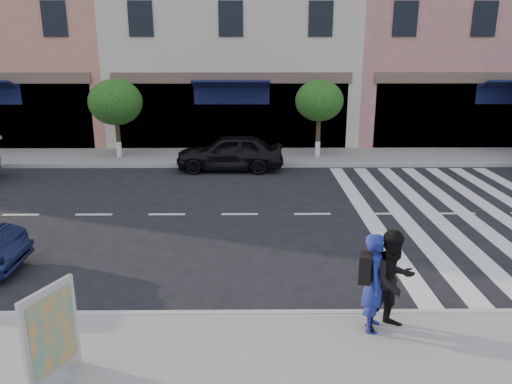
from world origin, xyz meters
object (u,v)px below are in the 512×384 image
photographer (375,282)px  car_far_mid (230,152)px  walker (392,281)px  poster_board (52,337)px

photographer → car_far_mid: bearing=30.8°
walker → poster_board: walker is taller
poster_board → car_far_mid: poster_board is taller
photographer → car_far_mid: size_ratio=0.41×
car_far_mid → walker: bearing=15.9°
walker → poster_board: (-4.78, -1.26, -0.16)m
walker → poster_board: size_ratio=1.20×
poster_board → car_far_mid: size_ratio=0.35×
walker → photographer: bearing=156.1°
photographer → walker: bearing=-72.9°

